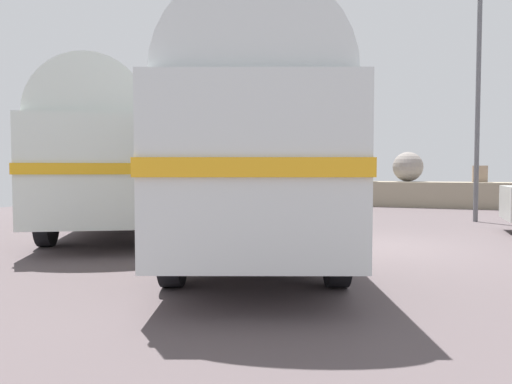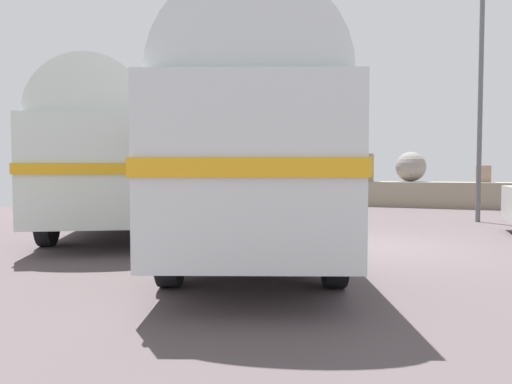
# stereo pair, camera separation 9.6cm
# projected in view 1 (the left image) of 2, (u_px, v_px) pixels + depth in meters

# --- Properties ---
(ground) EXTENTS (32.00, 26.00, 0.02)m
(ground) POSITION_uv_depth(u_px,v_px,m) (369.00, 247.00, 9.74)
(ground) COLOR #564B4D
(breakwater) EXTENTS (31.36, 2.12, 2.43)m
(breakwater) POSITION_uv_depth(u_px,v_px,m) (402.00, 190.00, 20.77)
(breakwater) COLOR gray
(breakwater) RESTS_ON ground
(vintage_coach) EXTENTS (5.26, 8.88, 3.70)m
(vintage_coach) POSITION_uv_depth(u_px,v_px,m) (256.00, 146.00, 8.86)
(vintage_coach) COLOR black
(vintage_coach) RESTS_ON ground
(second_coach) EXTENTS (6.27, 8.66, 3.70)m
(second_coach) POSITION_uv_depth(u_px,v_px,m) (119.00, 153.00, 12.34)
(second_coach) COLOR black
(second_coach) RESTS_ON ground
(lamp_post) EXTENTS (0.64, 1.11, 7.29)m
(lamp_post) POSITION_uv_depth(u_px,v_px,m) (480.00, 89.00, 14.10)
(lamp_post) COLOR #5B5B60
(lamp_post) RESTS_ON ground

